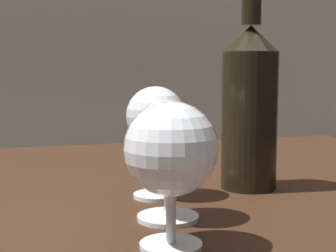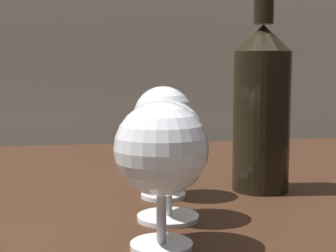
{
  "view_description": "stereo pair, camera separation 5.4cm",
  "coord_description": "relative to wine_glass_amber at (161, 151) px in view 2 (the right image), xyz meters",
  "views": [
    {
      "loc": [
        -0.04,
        -0.69,
        0.9
      ],
      "look_at": [
        0.1,
        -0.18,
        0.83
      ],
      "focal_mm": 54.19,
      "sensor_mm": 36.0,
      "label": 1
    },
    {
      "loc": [
        0.01,
        -0.71,
        0.9
      ],
      "look_at": [
        0.1,
        -0.18,
        0.83
      ],
      "focal_mm": 54.19,
      "sensor_mm": 36.0,
      "label": 2
    }
  ],
  "objects": [
    {
      "name": "wine_glass_cabernet",
      "position": [
        0.03,
        0.18,
        0.01
      ],
      "size": [
        0.07,
        0.07,
        0.14
      ],
      "color": "white",
      "rests_on": "dining_table"
    },
    {
      "name": "wine_glass_pinot",
      "position": [
        0.02,
        0.08,
        -0.0
      ],
      "size": [
        0.08,
        0.08,
        0.13
      ],
      "color": "white",
      "rests_on": "dining_table"
    },
    {
      "name": "wine_glass_amber",
      "position": [
        0.0,
        0.0,
        0.0
      ],
      "size": [
        0.09,
        0.09,
        0.14
      ],
      "color": "white",
      "rests_on": "dining_table"
    },
    {
      "name": "wine_bottle",
      "position": [
        0.16,
        0.2,
        0.03
      ],
      "size": [
        0.08,
        0.08,
        0.31
      ],
      "color": "black",
      "rests_on": "dining_table"
    }
  ]
}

